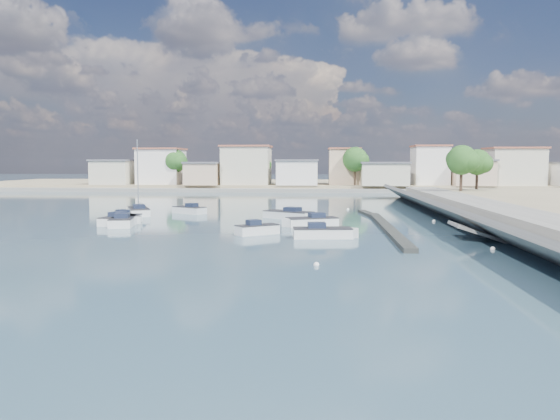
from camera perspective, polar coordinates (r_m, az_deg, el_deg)
name	(u,v)px	position (r m, az deg, el deg)	size (l,w,h in m)	color
ground	(314,204)	(80.12, 3.60, 0.60)	(400.00, 400.00, 0.00)	#2C4759
seawall_walkway	(506,218)	(55.99, 22.58, -0.75)	(5.00, 90.00, 1.80)	slate
breakwater	(383,225)	(53.25, 10.73, -1.52)	(2.00, 31.02, 0.35)	black
far_shore_land	(317,185)	(132.00, 3.86, 2.63)	(160.00, 40.00, 1.40)	gray
far_shore_quay	(316,191)	(111.03, 3.78, 2.03)	(160.00, 2.50, 0.80)	slate
far_town	(367,168)	(117.22, 9.08, 4.35)	(113.01, 12.80, 8.35)	beige
shore_trees	(359,162)	(108.26, 8.22, 5.00)	(74.56, 38.32, 7.92)	#38281E
motorboat_a	(123,222)	(55.30, -16.04, -1.17)	(3.11, 5.94, 1.48)	white
motorboat_b	(259,230)	(46.67, -2.17, -2.09)	(3.82, 3.35, 1.48)	white
motorboat_c	(286,215)	(59.76, 0.65, -0.53)	(5.83, 4.64, 1.48)	white
motorboat_d	(309,222)	(52.67, 3.08, -1.28)	(5.48, 3.51, 1.48)	white
motorboat_e	(122,220)	(56.89, -16.19, -1.00)	(2.91, 5.95, 1.48)	white
motorboat_f	(188,210)	(66.55, -9.60, -0.03)	(4.51, 3.74, 1.48)	white
motorboat_g	(125,219)	(57.76, -15.88, -0.91)	(4.27, 4.70, 1.48)	white
motorboat_h	(326,233)	(44.54, 4.79, -2.44)	(5.38, 2.38, 1.48)	white
sailboat	(138,211)	(66.27, -14.58, -0.12)	(4.43, 6.77, 9.00)	white
mooring_buoys	(371,226)	(52.69, 9.46, -1.70)	(13.87, 39.17, 0.35)	white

